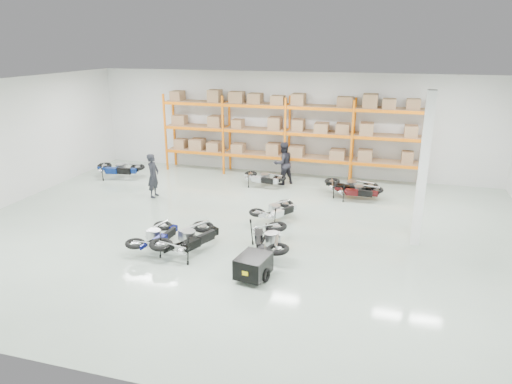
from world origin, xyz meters
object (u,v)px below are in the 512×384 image
(moto_touring_right, at_px, (269,234))
(person_back, at_px, (283,163))
(moto_black_far_left, at_px, (189,234))
(person_left, at_px, (153,176))
(moto_silver_left, at_px, (276,207))
(moto_back_a, at_px, (118,166))
(moto_back_b, at_px, (263,175))
(moto_blue_centre, at_px, (156,233))
(trailer, at_px, (253,266))
(moto_back_c, at_px, (350,183))
(moto_back_d, at_px, (357,187))

(moto_touring_right, bearing_deg, person_back, 84.75)
(moto_black_far_left, xyz_separation_m, person_back, (1.10, 7.18, 0.31))
(person_back, bearing_deg, person_left, -8.92)
(moto_silver_left, distance_m, moto_touring_right, 2.44)
(moto_back_a, xyz_separation_m, person_back, (7.09, 1.16, 0.33))
(moto_black_far_left, bearing_deg, person_back, -75.96)
(moto_back_b, bearing_deg, moto_blue_centre, 179.05)
(trailer, bearing_deg, moto_back_b, 112.85)
(moto_black_far_left, bearing_deg, moto_back_a, -22.42)
(moto_blue_centre, height_order, moto_back_c, moto_back_c)
(trailer, height_order, person_back, person_back)
(moto_black_far_left, relative_size, moto_back_a, 1.03)
(moto_blue_centre, relative_size, moto_silver_left, 1.05)
(moto_touring_right, distance_m, moto_back_d, 5.69)
(moto_black_far_left, xyz_separation_m, trailer, (2.17, -0.94, -0.22))
(moto_back_d, xyz_separation_m, person_back, (-3.15, 1.23, 0.40))
(moto_silver_left, bearing_deg, moto_black_far_left, 93.00)
(moto_back_a, relative_size, moto_back_b, 1.17)
(moto_silver_left, bearing_deg, trailer, 128.67)
(moto_back_b, height_order, person_left, person_left)
(moto_back_a, distance_m, moto_back_c, 9.94)
(moto_touring_right, height_order, moto_back_c, moto_touring_right)
(moto_blue_centre, xyz_separation_m, moto_back_d, (5.29, 5.95, -0.01))
(moto_silver_left, bearing_deg, moto_touring_right, 132.28)
(trailer, distance_m, moto_back_c, 7.44)
(moto_blue_centre, distance_m, moto_touring_right, 3.27)
(moto_blue_centre, distance_m, trailer, 3.34)
(moto_back_a, bearing_deg, moto_black_far_left, -141.66)
(moto_back_d, bearing_deg, moto_black_far_left, 146.84)
(moto_touring_right, bearing_deg, moto_back_d, 54.00)
(moto_touring_right, relative_size, person_left, 1.09)
(moto_back_b, bearing_deg, trailer, -155.44)
(moto_touring_right, height_order, moto_back_a, moto_back_a)
(moto_blue_centre, bearing_deg, moto_silver_left, -126.64)
(trailer, xyz_separation_m, person_back, (-1.06, 8.12, 0.53))
(moto_black_far_left, distance_m, person_back, 7.28)
(moto_black_far_left, xyz_separation_m, moto_back_b, (0.39, 6.59, -0.10))
(moto_back_b, relative_size, person_left, 0.94)
(moto_silver_left, relative_size, trailer, 1.01)
(moto_touring_right, xyz_separation_m, moto_back_d, (2.08, 5.30, -0.07))
(trailer, height_order, moto_back_d, moto_back_d)
(person_left, bearing_deg, person_back, -58.73)
(moto_back_d, relative_size, person_back, 0.90)
(moto_back_a, height_order, person_back, person_back)
(person_left, bearing_deg, moto_silver_left, -105.32)
(moto_touring_right, distance_m, moto_back_b, 6.19)
(moto_touring_right, relative_size, moto_back_d, 1.14)
(moto_black_far_left, distance_m, person_left, 5.37)
(moto_silver_left, xyz_separation_m, trailer, (0.39, -4.00, -0.11))
(trailer, bearing_deg, moto_blue_centre, 173.18)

